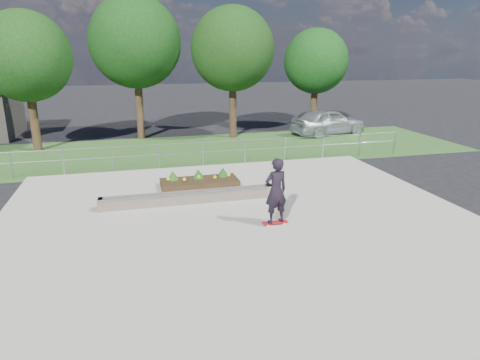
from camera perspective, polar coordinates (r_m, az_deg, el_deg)
name	(u,v)px	position (r m, az deg, el deg)	size (l,w,h in m)	color
ground	(246,230)	(12.91, 0.82, -6.62)	(120.00, 120.00, 0.00)	black
grass_verge	(192,150)	(23.20, -6.41, 3.96)	(30.00, 8.00, 0.02)	#2A4F1F
concrete_slab	(246,229)	(12.89, 0.82, -6.50)	(15.00, 15.00, 0.06)	#9E998C
fence	(203,151)	(19.66, -4.98, 3.94)	(20.06, 0.06, 1.20)	gray
tree_far_left	(25,57)	(24.89, -26.71, 14.47)	(4.55, 4.55, 7.15)	#2F2012
tree_mid_left	(135,42)	(26.42, -13.79, 17.40)	(5.25, 5.25, 8.25)	#311F13
tree_mid_right	(233,49)	(26.15, -1.00, 17.04)	(4.90, 4.90, 7.70)	black
tree_far_right	(316,61)	(29.54, 10.09, 15.31)	(4.20, 4.20, 6.60)	#322314
grind_ledge	(188,197)	(14.95, -6.92, -2.31)	(6.00, 0.44, 0.43)	brown
planter_bed	(199,181)	(16.86, -5.45, -0.11)	(3.00, 1.20, 0.61)	black
skateboarder	(276,191)	(12.77, 4.81, -1.46)	(0.81, 0.61, 2.09)	white
parked_car	(328,122)	(27.96, 11.68, 7.63)	(1.97, 4.89, 1.67)	#A5AAAE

